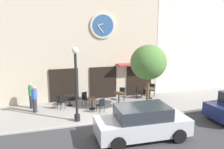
{
  "coord_description": "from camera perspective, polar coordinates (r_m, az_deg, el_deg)",
  "views": [
    {
      "loc": [
        -3.57,
        -11.39,
        5.06
      ],
      "look_at": [
        0.48,
        2.29,
        2.18
      ],
      "focal_mm": 37.22,
      "sensor_mm": 36.0,
      "label": 1
    }
  ],
  "objects": [
    {
      "name": "cafe_chair_outer",
      "position": [
        15.07,
        -12.67,
        -6.39
      ],
      "size": [
        0.55,
        0.55,
        0.9
      ],
      "color": "black",
      "rests_on": "ground_plane"
    },
    {
      "name": "cafe_chair_near_lamp",
      "position": [
        17.84,
        9.83,
        -3.48
      ],
      "size": [
        0.55,
        0.55,
        0.9
      ],
      "color": "black",
      "rests_on": "ground_plane"
    },
    {
      "name": "ground_plane",
      "position": [
        12.45,
        1.69,
        -12.7
      ],
      "size": [
        26.38,
        10.37,
        0.13
      ],
      "color": "gray"
    },
    {
      "name": "street_lamp",
      "position": [
        12.62,
        -8.79,
        -2.43
      ],
      "size": [
        0.36,
        0.36,
        4.08
      ],
      "color": "black",
      "rests_on": "ground_plane"
    },
    {
      "name": "cafe_chair_near_tree",
      "position": [
        16.53,
        2.47,
        -4.52
      ],
      "size": [
        0.54,
        0.54,
        0.9
      ],
      "color": "black",
      "rests_on": "ground_plane"
    },
    {
      "name": "clock_building",
      "position": [
        17.46,
        -3.13,
        12.0
      ],
      "size": [
        8.44,
        3.26,
        10.21
      ],
      "color": "beige",
      "rests_on": "ground_plane"
    },
    {
      "name": "cafe_table_near_curb",
      "position": [
        17.09,
        9.26,
        -3.98
      ],
      "size": [
        0.79,
        0.79,
        0.77
      ],
      "color": "black",
      "rests_on": "ground_plane"
    },
    {
      "name": "pedestrian_green",
      "position": [
        15.65,
        -19.24,
        -4.82
      ],
      "size": [
        0.38,
        0.38,
        1.67
      ],
      "color": "#2D2D38",
      "rests_on": "ground_plane"
    },
    {
      "name": "cafe_table_center",
      "position": [
        14.79,
        -4.96,
        -6.69
      ],
      "size": [
        0.61,
        0.61,
        0.73
      ],
      "color": "black",
      "rests_on": "ground_plane"
    },
    {
      "name": "street_tree",
      "position": [
        13.91,
        8.96,
        2.9
      ],
      "size": [
        2.19,
        1.97,
        4.09
      ],
      "color": "brown",
      "rests_on": "ground_plane"
    },
    {
      "name": "cafe_chair_corner",
      "position": [
        14.13,
        -2.71,
        -7.32
      ],
      "size": [
        0.52,
        0.52,
        0.9
      ],
      "color": "black",
      "rests_on": "ground_plane"
    },
    {
      "name": "parked_car_silver",
      "position": [
        11.07,
        7.42,
        -11.56
      ],
      "size": [
        4.35,
        2.11,
        1.55
      ],
      "color": "#B7BABF",
      "rests_on": "ground_plane"
    },
    {
      "name": "cafe_table_leftmost",
      "position": [
        15.77,
        1.64,
        -5.2
      ],
      "size": [
        0.79,
        0.79,
        0.74
      ],
      "color": "black",
      "rests_on": "ground_plane"
    },
    {
      "name": "cafe_table_center_left",
      "position": [
        15.57,
        -10.43,
        -5.79
      ],
      "size": [
        0.68,
        0.68,
        0.73
      ],
      "color": "black",
      "rests_on": "ground_plane"
    },
    {
      "name": "pedestrian_blue",
      "position": [
        14.86,
        -18.51,
        -5.61
      ],
      "size": [
        0.33,
        0.33,
        1.67
      ],
      "color": "#2D2D38",
      "rests_on": "ground_plane"
    },
    {
      "name": "cafe_chair_right_end",
      "position": [
        17.0,
        6.4,
        -4.13
      ],
      "size": [
        0.5,
        0.5,
        0.9
      ],
      "color": "black",
      "rests_on": "ground_plane"
    },
    {
      "name": "cafe_chair_under_awning",
      "position": [
        15.48,
        -6.63,
        -5.69
      ],
      "size": [
        0.52,
        0.52,
        0.9
      ],
      "color": "black",
      "rests_on": "ground_plane"
    }
  ]
}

